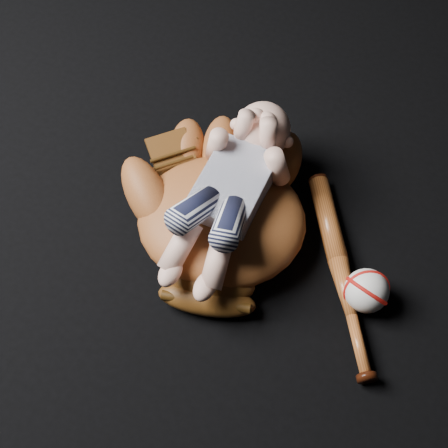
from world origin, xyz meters
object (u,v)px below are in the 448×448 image
at_px(newborn_baby, 226,194).
at_px(baseball_bat, 341,272).
at_px(baseball, 367,291).
at_px(baseball_glove, 222,215).

distance_m(newborn_baby, baseball_bat, 0.26).
bearing_deg(baseball_bat, newborn_baby, -178.53).
distance_m(baseball_bat, baseball, 0.06).
xyz_separation_m(baseball_glove, baseball, (0.29, -0.02, -0.03)).
bearing_deg(newborn_baby, baseball_bat, -0.12).
height_order(newborn_baby, baseball, newborn_baby).
bearing_deg(baseball_bat, baseball_glove, -177.30).
relative_size(baseball_bat, baseball, 5.24).
bearing_deg(baseball, baseball_glove, 176.92).
relative_size(baseball_glove, baseball_bat, 1.07).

